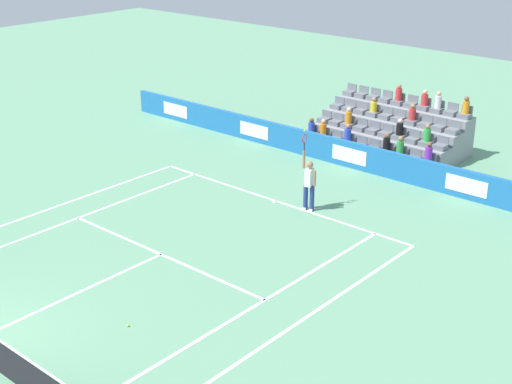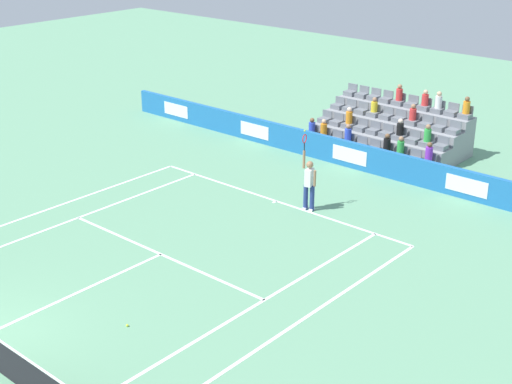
% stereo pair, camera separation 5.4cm
% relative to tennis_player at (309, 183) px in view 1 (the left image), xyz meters
% --- Properties ---
extents(line_baseline, '(10.97, 0.10, 0.01)m').
position_rel_tennis_player_xyz_m(line_baseline, '(1.32, 0.13, -0.99)').
color(line_baseline, white).
rests_on(line_baseline, ground).
extents(line_service, '(8.23, 0.10, 0.01)m').
position_rel_tennis_player_xyz_m(line_service, '(1.32, 5.62, -0.99)').
color(line_service, white).
rests_on(line_service, ground).
extents(line_centre_service, '(0.10, 6.40, 0.01)m').
position_rel_tennis_player_xyz_m(line_centre_service, '(1.32, 8.82, -0.99)').
color(line_centre_service, white).
rests_on(line_centre_service, ground).
extents(line_singles_sideline_left, '(0.10, 11.89, 0.01)m').
position_rel_tennis_player_xyz_m(line_singles_sideline_left, '(5.43, 6.08, -0.99)').
color(line_singles_sideline_left, white).
rests_on(line_singles_sideline_left, ground).
extents(line_singles_sideline_right, '(0.10, 11.89, 0.01)m').
position_rel_tennis_player_xyz_m(line_singles_sideline_right, '(-2.80, 6.08, -0.99)').
color(line_singles_sideline_right, white).
rests_on(line_singles_sideline_right, ground).
extents(line_doubles_sideline_left, '(0.10, 11.89, 0.01)m').
position_rel_tennis_player_xyz_m(line_doubles_sideline_left, '(6.80, 6.08, -0.99)').
color(line_doubles_sideline_left, white).
rests_on(line_doubles_sideline_left, ground).
extents(line_doubles_sideline_right, '(0.10, 11.89, 0.01)m').
position_rel_tennis_player_xyz_m(line_doubles_sideline_right, '(-4.17, 6.08, -0.99)').
color(line_doubles_sideline_right, white).
rests_on(line_doubles_sideline_right, ground).
extents(line_centre_mark, '(0.10, 0.20, 0.01)m').
position_rel_tennis_player_xyz_m(line_centre_mark, '(1.32, 0.23, -0.99)').
color(line_centre_mark, white).
rests_on(line_centre_mark, ground).
extents(sponsor_barrier, '(24.92, 0.22, 1.05)m').
position_rel_tennis_player_xyz_m(sponsor_barrier, '(1.32, -4.50, -0.47)').
color(sponsor_barrier, '#1E66AD').
rests_on(sponsor_barrier, ground).
extents(tennis_player, '(0.53, 0.40, 2.85)m').
position_rel_tennis_player_xyz_m(tennis_player, '(0.00, 0.00, 0.00)').
color(tennis_player, navy).
rests_on(tennis_player, ground).
extents(stadium_stand, '(6.20, 3.80, 2.58)m').
position_rel_tennis_player_xyz_m(stadium_stand, '(1.31, -7.43, -0.30)').
color(stadium_stand, gray).
rests_on(stadium_stand, ground).
extents(loose_tennis_ball, '(0.07, 0.07, 0.07)m').
position_rel_tennis_player_xyz_m(loose_tennis_ball, '(-1.03, 8.88, -0.96)').
color(loose_tennis_ball, '#D1E533').
rests_on(loose_tennis_ball, ground).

